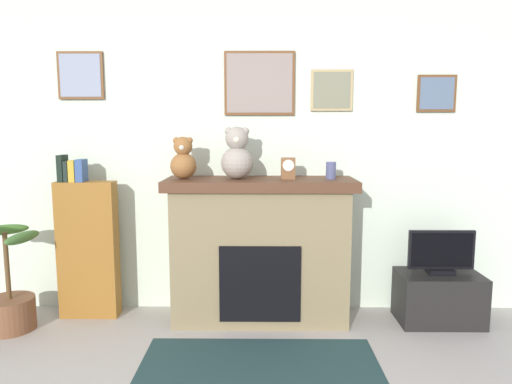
# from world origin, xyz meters

# --- Properties ---
(back_wall) EXTENTS (5.20, 0.15, 2.60)m
(back_wall) POSITION_xyz_m (0.00, 2.00, 1.31)
(back_wall) COLOR silver
(back_wall) RESTS_ON ground_plane
(fireplace) EXTENTS (1.49, 0.55, 1.15)m
(fireplace) POSITION_xyz_m (0.17, 1.69, 0.58)
(fireplace) COLOR #7F704F
(fireplace) RESTS_ON ground_plane
(bookshelf) EXTENTS (0.47, 0.16, 1.34)m
(bookshelf) POSITION_xyz_m (-1.25, 1.74, 0.60)
(bookshelf) COLOR #905B21
(bookshelf) RESTS_ON ground_plane
(potted_plant) EXTENTS (0.49, 0.52, 0.86)m
(potted_plant) POSITION_xyz_m (-1.76, 1.46, 0.26)
(potted_plant) COLOR brown
(potted_plant) RESTS_ON ground_plane
(tv_stand) EXTENTS (0.65, 0.40, 0.40)m
(tv_stand) POSITION_xyz_m (1.60, 1.64, 0.20)
(tv_stand) COLOR black
(tv_stand) RESTS_ON ground_plane
(television) EXTENTS (0.52, 0.14, 0.35)m
(television) POSITION_xyz_m (1.60, 1.64, 0.57)
(television) COLOR black
(television) RESTS_ON tv_stand
(area_rug) EXTENTS (1.58, 1.08, 0.01)m
(area_rug) POSITION_xyz_m (0.17, 0.77, 0.00)
(area_rug) COLOR #213A3B
(area_rug) RESTS_ON ground_plane
(candle_jar) EXTENTS (0.08, 0.08, 0.14)m
(candle_jar) POSITION_xyz_m (0.72, 1.67, 1.22)
(candle_jar) COLOR #4C517A
(candle_jar) RESTS_ON fireplace
(mantel_clock) EXTENTS (0.11, 0.08, 0.17)m
(mantel_clock) POSITION_xyz_m (0.38, 1.67, 1.24)
(mantel_clock) COLOR brown
(mantel_clock) RESTS_ON fireplace
(teddy_bear_cream) EXTENTS (0.20, 0.20, 0.33)m
(teddy_bear_cream) POSITION_xyz_m (-0.44, 1.67, 1.30)
(teddy_bear_cream) COLOR #905D31
(teddy_bear_cream) RESTS_ON fireplace
(teddy_bear_grey) EXTENTS (0.25, 0.25, 0.41)m
(teddy_bear_grey) POSITION_xyz_m (-0.01, 1.67, 1.34)
(teddy_bear_grey) COLOR gray
(teddy_bear_grey) RESTS_ON fireplace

